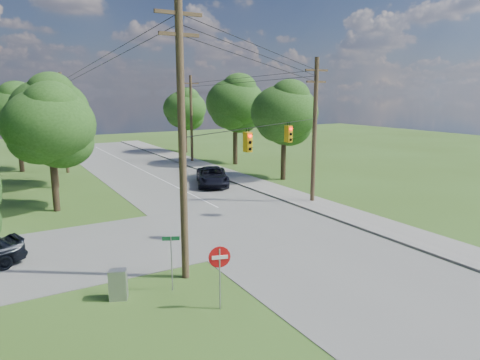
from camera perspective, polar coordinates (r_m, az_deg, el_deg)
ground at (r=21.35m, az=4.81°, el=-10.59°), size 140.00×140.00×0.00m
main_road at (r=26.30m, az=2.12°, el=-6.20°), size 10.00×100.00×0.03m
sidewalk_east at (r=30.27m, az=12.93°, el=-4.02°), size 2.60×100.00×0.12m
pole_sw at (r=17.98m, az=-7.75°, el=5.70°), size 2.00×0.32×12.00m
pole_ne at (r=31.67m, az=9.92°, el=6.74°), size 2.00×0.32×10.50m
pole_north_e at (r=50.50m, az=-6.51°, el=8.18°), size 2.00×0.32×10.00m
pole_north_w at (r=46.67m, az=-22.44°, el=7.12°), size 2.00×0.32×10.00m
power_lines at (r=30.58m, az=-5.33°, el=13.61°), size 13.93×29.62×4.93m
traffic_signals at (r=25.00m, az=4.00°, el=5.71°), size 4.91×3.27×1.05m
tree_w_near at (r=31.39m, az=-24.05°, el=6.71°), size 6.00×6.00×8.40m
tree_w_mid at (r=39.41m, az=-24.03°, el=8.46°), size 6.40×6.40×9.22m
tree_w_far at (r=49.22m, az=-27.69°, el=8.17°), size 6.00×6.00×8.73m
tree_e_near at (r=39.82m, az=5.93°, el=8.93°), size 6.20×6.20×8.81m
tree_e_mid at (r=48.48m, az=-0.65°, el=10.22°), size 6.60×6.60×9.64m
tree_e_far at (r=58.83m, az=-7.38°, el=9.40°), size 5.80×5.80×8.32m
car_main_north at (r=37.72m, az=-3.71°, el=0.50°), size 4.59×6.25×1.58m
control_cabinet at (r=18.00m, az=-15.94°, el=-13.24°), size 0.82×0.72×1.23m
do_not_enter_sign at (r=16.16m, az=-2.73°, el=-11.11°), size 0.80×0.27×2.49m
street_name_sign at (r=17.91m, az=-9.13°, el=-9.91°), size 0.65×0.32×2.34m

